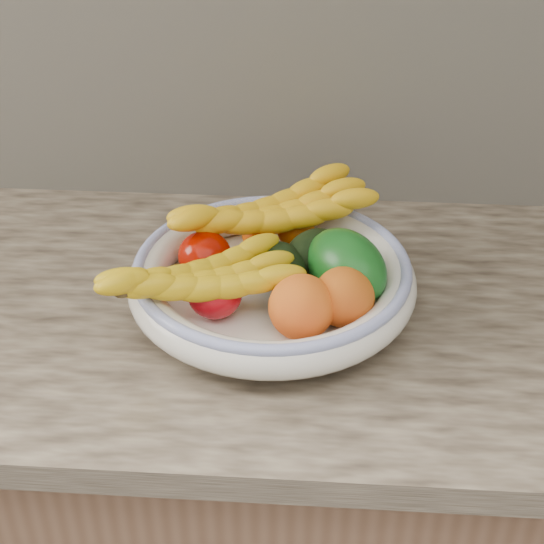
{
  "coord_description": "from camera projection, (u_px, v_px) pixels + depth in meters",
  "views": [
    {
      "loc": [
        0.06,
        0.73,
        1.58
      ],
      "look_at": [
        0.0,
        1.66,
        0.96
      ],
      "focal_mm": 55.0,
      "sensor_mm": 36.0,
      "label": 1
    }
  ],
  "objects": [
    {
      "name": "clementine_back_mid",
      "position": [
        264.0,
        250.0,
        1.18
      ],
      "size": [
        0.06,
        0.06,
        0.04
      ],
      "primitive_type": "ellipsoid",
      "rotation": [
        0.0,
        0.0,
        -0.2
      ],
      "color": "#FF5405",
      "rests_on": "fruit_bowl"
    },
    {
      "name": "fruit_bowl",
      "position": [
        272.0,
        279.0,
        1.13
      ],
      "size": [
        0.39,
        0.39,
        0.08
      ],
      "color": "silver",
      "rests_on": "kitchen_counter"
    },
    {
      "name": "peach_right",
      "position": [
        344.0,
        297.0,
        1.06
      ],
      "size": [
        0.09,
        0.09,
        0.08
      ],
      "primitive_type": "ellipsoid",
      "rotation": [
        0.0,
        0.0,
        -0.08
      ],
      "color": "orange",
      "rests_on": "fruit_bowl"
    },
    {
      "name": "banana_bunch_back",
      "position": [
        270.0,
        218.0,
        1.18
      ],
      "size": [
        0.33,
        0.25,
        0.09
      ],
      "primitive_type": null,
      "rotation": [
        0.0,
        0.0,
        0.47
      ],
      "color": "yellow",
      "rests_on": "fruit_bowl"
    },
    {
      "name": "avocado_center",
      "position": [
        282.0,
        267.0,
        1.12
      ],
      "size": [
        0.09,
        0.11,
        0.06
      ],
      "primitive_type": "ellipsoid",
      "rotation": [
        0.0,
        0.0,
        0.32
      ],
      "color": "black",
      "rests_on": "fruit_bowl"
    },
    {
      "name": "tomato_near_left",
      "position": [
        215.0,
        294.0,
        1.07
      ],
      "size": [
        0.09,
        0.09,
        0.06
      ],
      "primitive_type": "ellipsoid",
      "rotation": [
        0.0,
        0.0,
        0.22
      ],
      "color": "#B50A14",
      "rests_on": "fruit_bowl"
    },
    {
      "name": "green_mango",
      "position": [
        346.0,
        267.0,
        1.1
      ],
      "size": [
        0.17,
        0.17,
        0.12
      ],
      "primitive_type": "ellipsoid",
      "rotation": [
        0.0,
        0.31,
        0.64
      ],
      "color": "#0E4B13",
      "rests_on": "fruit_bowl"
    },
    {
      "name": "tomato_left",
      "position": [
        205.0,
        255.0,
        1.15
      ],
      "size": [
        0.08,
        0.08,
        0.07
      ],
      "primitive_type": "ellipsoid",
      "rotation": [
        0.0,
        0.0,
        0.13
      ],
      "color": "#9E0C00",
      "rests_on": "fruit_bowl"
    },
    {
      "name": "banana_bunch_front",
      "position": [
        199.0,
        284.0,
        1.06
      ],
      "size": [
        0.3,
        0.22,
        0.08
      ],
      "primitive_type": null,
      "rotation": [
        0.0,
        0.0,
        0.47
      ],
      "color": "gold",
      "rests_on": "fruit_bowl"
    },
    {
      "name": "clementine_back_right",
      "position": [
        296.0,
        231.0,
        1.22
      ],
      "size": [
        0.07,
        0.07,
        0.05
      ],
      "primitive_type": "ellipsoid",
      "rotation": [
        0.0,
        0.0,
        -0.37
      ],
      "color": "orange",
      "rests_on": "fruit_bowl"
    },
    {
      "name": "peach_front",
      "position": [
        302.0,
        307.0,
        1.04
      ],
      "size": [
        0.09,
        0.09,
        0.08
      ],
      "primitive_type": "ellipsoid",
      "rotation": [
        0.0,
        0.0,
        -0.06
      ],
      "color": "orange",
      "rests_on": "fruit_bowl"
    },
    {
      "name": "kitchen_counter",
      "position": [
        273.0,
        505.0,
        1.42
      ],
      "size": [
        2.44,
        0.66,
        1.4
      ],
      "color": "brown",
      "rests_on": "ground"
    },
    {
      "name": "clementine_back_left",
      "position": [
        258.0,
        236.0,
        1.21
      ],
      "size": [
        0.05,
        0.05,
        0.04
      ],
      "primitive_type": "ellipsoid",
      "rotation": [
        0.0,
        0.0,
        0.16
      ],
      "color": "#F45A05",
      "rests_on": "fruit_bowl"
    },
    {
      "name": "avocado_right",
      "position": [
        313.0,
        253.0,
        1.15
      ],
      "size": [
        0.11,
        0.11,
        0.07
      ],
      "primitive_type": "ellipsoid",
      "rotation": [
        0.0,
        0.0,
        -0.69
      ],
      "color": "black",
      "rests_on": "fruit_bowl"
    }
  ]
}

